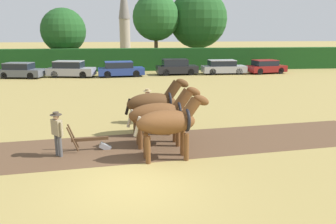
{
  "coord_description": "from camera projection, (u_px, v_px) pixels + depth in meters",
  "views": [
    {
      "loc": [
        0.05,
        -8.99,
        4.46
      ],
      "look_at": [
        1.49,
        4.29,
        1.1
      ],
      "focal_mm": 35.0,
      "sensor_mm": 36.0,
      "label": 1
    }
  ],
  "objects": [
    {
      "name": "plowed_furrow_strip",
      "position": [
        52.0,
        153.0,
        12.18
      ],
      "size": [
        27.08,
        6.24,
        0.01
      ],
      "primitive_type": "cube",
      "rotation": [
        0.0,
        0.0,
        0.11
      ],
      "color": "brown",
      "rests_on": "ground"
    },
    {
      "name": "tree_center_left",
      "position": [
        64.0,
        31.0,
        37.47
      ],
      "size": [
        5.09,
        5.09,
        6.92
      ],
      "color": "brown",
      "rests_on": "ground"
    },
    {
      "name": "draft_horse_lead_right",
      "position": [
        161.0,
        114.0,
        12.73
      ],
      "size": [
        3.0,
        1.19,
        2.38
      ],
      "rotation": [
        0.0,
        0.0,
        0.11
      ],
      "color": "brown",
      "rests_on": "ground"
    },
    {
      "name": "tree_center_right",
      "position": [
        198.0,
        19.0,
        40.63
      ],
      "size": [
        7.18,
        7.18,
        9.36
      ],
      "color": "brown",
      "rests_on": "ground"
    },
    {
      "name": "parked_car_center_left",
      "position": [
        21.0,
        71.0,
        31.11
      ],
      "size": [
        4.36,
        2.49,
        1.45
      ],
      "rotation": [
        0.0,
        0.0,
        -0.18
      ],
      "color": "#565B66",
      "rests_on": "ground"
    },
    {
      "name": "parked_car_center_right",
      "position": [
        120.0,
        69.0,
        32.06
      ],
      "size": [
        4.6,
        2.27,
        1.47
      ],
      "rotation": [
        0.0,
        0.0,
        0.12
      ],
      "color": "navy",
      "rests_on": "ground"
    },
    {
      "name": "parked_car_far_right",
      "position": [
        223.0,
        67.0,
        33.89
      ],
      "size": [
        4.48,
        1.84,
        1.45
      ],
      "rotation": [
        0.0,
        0.0,
        0.01
      ],
      "color": "#A8A8B2",
      "rests_on": "ground"
    },
    {
      "name": "tree_center",
      "position": [
        156.0,
        17.0,
        38.73
      ],
      "size": [
        5.51,
        5.51,
        8.67
      ],
      "color": "brown",
      "rests_on": "ground"
    },
    {
      "name": "plow",
      "position": [
        94.0,
        142.0,
        12.42
      ],
      "size": [
        1.63,
        0.5,
        1.13
      ],
      "rotation": [
        0.0,
        0.0,
        0.11
      ],
      "color": "#4C331E",
      "rests_on": "ground"
    },
    {
      "name": "farmer_at_plow",
      "position": [
        57.0,
        131.0,
        11.68
      ],
      "size": [
        0.47,
        0.49,
        1.65
      ],
      "rotation": [
        0.0,
        0.0,
        0.76
      ],
      "color": "#4C4C4C",
      "rests_on": "ground"
    },
    {
      "name": "farmer_beside_team",
      "position": [
        148.0,
        103.0,
        15.91
      ],
      "size": [
        0.43,
        0.66,
        1.7
      ],
      "rotation": [
        0.0,
        0.0,
        0.16
      ],
      "color": "#28334C",
      "rests_on": "ground"
    },
    {
      "name": "parked_car_right",
      "position": [
        176.0,
        67.0,
        33.39
      ],
      "size": [
        4.25,
        2.0,
        1.59
      ],
      "rotation": [
        0.0,
        0.0,
        0.07
      ],
      "color": "black",
      "rests_on": "ground"
    },
    {
      "name": "church_spire",
      "position": [
        124.0,
        13.0,
        62.94
      ],
      "size": [
        2.23,
        2.23,
        14.47
      ],
      "color": "gray",
      "rests_on": "ground"
    },
    {
      "name": "draft_horse_trail_left",
      "position": [
        154.0,
        103.0,
        14.1
      ],
      "size": [
        2.87,
        1.18,
        2.49
      ],
      "rotation": [
        0.0,
        0.0,
        0.11
      ],
      "color": "#513319",
      "rests_on": "ground"
    },
    {
      "name": "ground_plane",
      "position": [
        134.0,
        184.0,
        9.75
      ],
      "size": [
        240.0,
        240.0,
        0.0
      ],
      "primitive_type": "plane",
      "color": "#998447"
    },
    {
      "name": "hedgerow",
      "position": [
        132.0,
        59.0,
        36.72
      ],
      "size": [
        78.86,
        1.31,
        2.46
      ],
      "primitive_type": "cube",
      "color": "#194719",
      "rests_on": "ground"
    },
    {
      "name": "parked_car_center",
      "position": [
        71.0,
        69.0,
        31.69
      ],
      "size": [
        4.69,
        2.46,
        1.55
      ],
      "rotation": [
        0.0,
        0.0,
        -0.18
      ],
      "color": "#9E9EA8",
      "rests_on": "ground"
    },
    {
      "name": "parked_car_end_right",
      "position": [
        266.0,
        67.0,
        34.41
      ],
      "size": [
        4.19,
        2.4,
        1.41
      ],
      "rotation": [
        0.0,
        0.0,
        0.17
      ],
      "color": "maroon",
      "rests_on": "ground"
    },
    {
      "name": "draft_horse_lead_left",
      "position": [
        169.0,
        122.0,
        11.32
      ],
      "size": [
        2.74,
        1.12,
        2.35
      ],
      "rotation": [
        0.0,
        0.0,
        0.11
      ],
      "color": "brown",
      "rests_on": "ground"
    }
  ]
}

